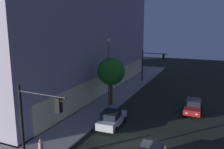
# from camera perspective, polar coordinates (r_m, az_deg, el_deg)

# --- Properties ---
(ground_plane) EXTENTS (120.00, 120.00, 0.00)m
(ground_plane) POSITION_cam_1_polar(r_m,az_deg,el_deg) (20.62, 6.29, -17.51)
(ground_plane) COLOR black
(modern_building) EXTENTS (37.79, 23.02, 19.71)m
(modern_building) POSITION_cam_1_polar(r_m,az_deg,el_deg) (41.09, -15.54, 10.85)
(modern_building) COLOR #4C4C51
(modern_building) RESTS_ON ground
(traffic_light_near_corner) EXTENTS (0.38, 3.74, 6.19)m
(traffic_light_near_corner) POSITION_cam_1_polar(r_m,az_deg,el_deg) (15.92, -18.24, -10.11)
(traffic_light_near_corner) COLOR black
(traffic_light_near_corner) RESTS_ON sidewalk_corner
(traffic_light_far_corner) EXTENTS (0.32, 4.49, 5.81)m
(traffic_light_far_corner) POSITION_cam_1_polar(r_m,az_deg,el_deg) (42.33, 9.30, 3.24)
(traffic_light_far_corner) COLOR black
(traffic_light_far_corner) RESTS_ON sidewalk_corner
(street_lamp_sidewalk) EXTENTS (0.44, 0.44, 8.45)m
(street_lamp_sidewalk) POSITION_cam_1_polar(r_m,az_deg,el_deg) (28.56, -0.85, 2.32)
(street_lamp_sidewalk) COLOR #505050
(street_lamp_sidewalk) RESTS_ON sidewalk_corner
(sidewalk_tree) EXTENTS (3.49, 3.49, 6.09)m
(sidewalk_tree) POSITION_cam_1_polar(r_m,az_deg,el_deg) (29.40, -0.24, 0.72)
(sidewalk_tree) COLOR #503D1E
(sidewalk_tree) RESTS_ON sidewalk_corner
(pedestrian_waiting) EXTENTS (0.36, 0.36, 1.62)m
(pedestrian_waiting) POSITION_cam_1_polar(r_m,az_deg,el_deg) (19.22, -16.86, -16.52)
(pedestrian_waiting) COLOR #4C473D
(pedestrian_waiting) RESTS_ON sidewalk_corner
(car_silver) EXTENTS (4.43, 2.17, 1.70)m
(car_silver) POSITION_cam_1_polar(r_m,az_deg,el_deg) (24.17, -0.03, -10.68)
(car_silver) COLOR #B7BABF
(car_silver) RESTS_ON ground
(car_red) EXTENTS (4.35, 2.08, 1.56)m
(car_red) POSITION_cam_1_polar(r_m,az_deg,el_deg) (29.54, 19.06, -7.25)
(car_red) COLOR maroon
(car_red) RESTS_ON ground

